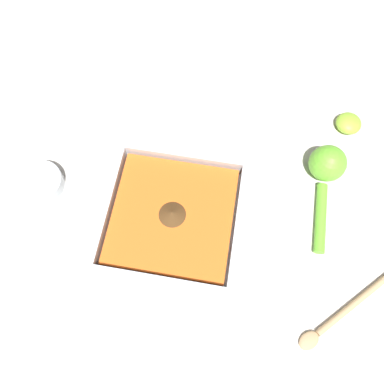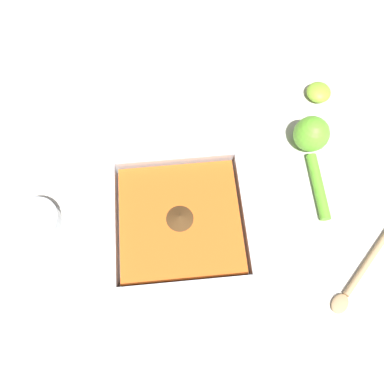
# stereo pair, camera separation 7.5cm
# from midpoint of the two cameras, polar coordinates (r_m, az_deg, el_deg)

# --- Properties ---
(ground_plane) EXTENTS (4.00, 4.00, 0.00)m
(ground_plane) POSITION_cam_midpoint_polar(r_m,az_deg,el_deg) (0.77, -3.84, -2.20)
(ground_plane) COLOR beige
(square_dish) EXTENTS (0.25, 0.25, 0.05)m
(square_dish) POSITION_cam_midpoint_polar(r_m,az_deg,el_deg) (0.74, -4.73, -4.83)
(square_dish) COLOR silver
(square_dish) RESTS_ON ground_plane
(spice_bowl) EXTENTS (0.09, 0.09, 0.03)m
(spice_bowl) POSITION_cam_midpoint_polar(r_m,az_deg,el_deg) (0.82, -25.10, -4.34)
(spice_bowl) COLOR silver
(spice_bowl) RESTS_ON ground_plane
(lemon_squeezer) EXTENTS (0.08, 0.22, 0.08)m
(lemon_squeezer) POSITION_cam_midpoint_polar(r_m,az_deg,el_deg) (0.82, 15.40, 7.26)
(lemon_squeezer) COLOR #6BC633
(lemon_squeezer) RESTS_ON ground_plane
(lemon_half) EXTENTS (0.05, 0.05, 0.03)m
(lemon_half) POSITION_cam_midpoint_polar(r_m,az_deg,el_deg) (0.92, 16.51, 14.13)
(lemon_half) COLOR #93CC38
(lemon_half) RESTS_ON ground_plane
(wooden_spoon) EXTENTS (0.17, 0.17, 0.01)m
(wooden_spoon) POSITION_cam_midpoint_polar(r_m,az_deg,el_deg) (0.78, 22.00, -11.41)
(wooden_spoon) COLOR tan
(wooden_spoon) RESTS_ON ground_plane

